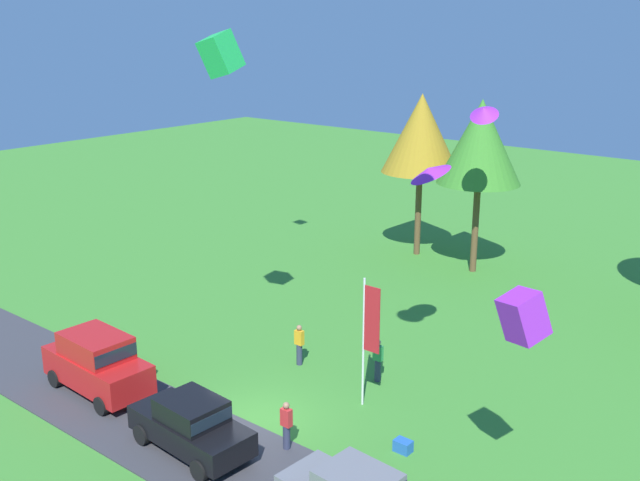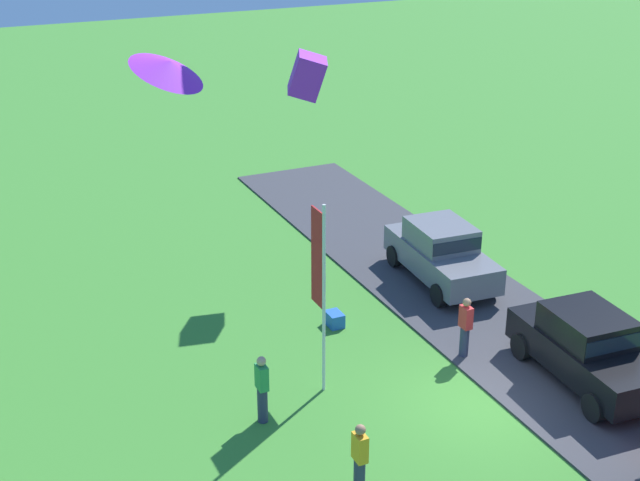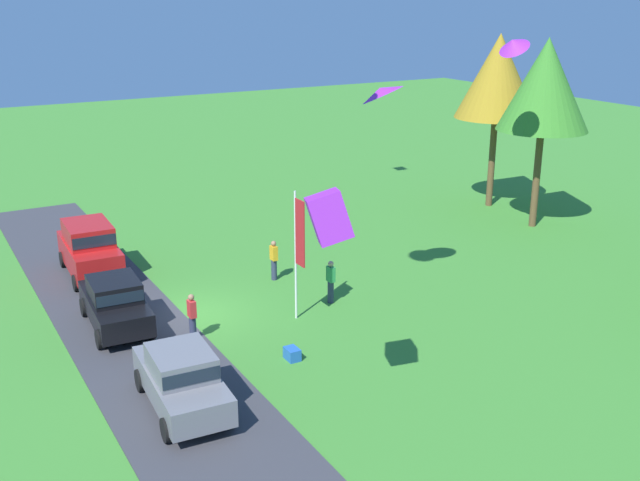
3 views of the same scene
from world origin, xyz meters
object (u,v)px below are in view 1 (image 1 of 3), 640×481
(tree_far_right, at_px, (421,134))
(kite_box_near_flag, at_px, (221,54))
(person_beside_suv, at_px, (286,426))
(car_suv_near_entrance, at_px, (97,361))
(flag_banner, at_px, (369,328))
(kite_delta_low_drifter, at_px, (429,171))
(person_watching_sky, at_px, (378,360))
(kite_box_topmost, at_px, (524,316))
(tree_left_of_center, at_px, (480,142))
(person_on_lawn, at_px, (299,344))
(cooler_box, at_px, (403,446))
(car_sedan_by_flagpole, at_px, (191,423))
(kite_delta_high_left, at_px, (484,112))

(tree_far_right, distance_m, kite_box_near_flag, 18.14)
(tree_far_right, bearing_deg, person_beside_suv, -68.63)
(car_suv_near_entrance, distance_m, flag_banner, 10.16)
(tree_far_right, bearing_deg, kite_box_near_flag, -83.11)
(flag_banner, distance_m, kite_delta_low_drifter, 6.01)
(person_watching_sky, bearing_deg, kite_box_topmost, -31.00)
(car_suv_near_entrance, xyz_separation_m, kite_delta_low_drifter, (8.59, 8.72, 6.84))
(person_beside_suv, relative_size, tree_left_of_center, 0.18)
(tree_far_right, xyz_separation_m, kite_box_near_flag, (2.09, -17.30, 5.03))
(person_watching_sky, bearing_deg, flag_banner, -64.96)
(car_suv_near_entrance, height_order, flag_banner, flag_banner)
(person_on_lawn, relative_size, tree_far_right, 0.18)
(person_watching_sky, relative_size, cooler_box, 3.05)
(person_on_lawn, bearing_deg, person_watching_sky, 13.96)
(tree_far_right, height_order, kite_box_near_flag, kite_box_near_flag)
(flag_banner, xyz_separation_m, kite_box_near_flag, (-6.37, -0.58, 9.12))
(car_sedan_by_flagpole, height_order, kite_box_topmost, kite_box_topmost)
(car_sedan_by_flagpole, distance_m, person_on_lawn, 7.19)
(tree_far_right, bearing_deg, tree_left_of_center, -10.12)
(person_beside_suv, xyz_separation_m, flag_banner, (0.36, 3.97, 2.19))
(person_watching_sky, distance_m, tree_far_right, 17.85)
(kite_delta_high_left, bearing_deg, kite_box_topmost, -58.46)
(cooler_box, bearing_deg, kite_delta_low_drifter, 115.88)
(kite_box_near_flag, bearing_deg, person_watching_sky, 23.76)
(person_on_lawn, xyz_separation_m, kite_delta_high_left, (2.26, 10.27, 8.51))
(person_watching_sky, height_order, kite_box_near_flag, kite_box_near_flag)
(person_beside_suv, distance_m, kite_delta_low_drifter, 10.24)
(person_on_lawn, relative_size, kite_box_near_flag, 1.24)
(cooler_box, xyz_separation_m, kite_box_topmost, (4.13, -1.06, 5.90))
(car_sedan_by_flagpole, height_order, tree_far_right, tree_far_right)
(tree_far_right, xyz_separation_m, tree_left_of_center, (4.11, -0.73, 0.01))
(car_sedan_by_flagpole, height_order, kite_box_near_flag, kite_box_near_flag)
(kite_box_topmost, bearing_deg, kite_delta_low_drifter, 137.57)
(kite_delta_low_drifter, bearing_deg, tree_far_right, 122.79)
(cooler_box, distance_m, kite_delta_low_drifter, 9.62)
(kite_box_topmost, bearing_deg, flag_banner, 158.02)
(flag_banner, bearing_deg, kite_delta_low_drifter, 85.94)
(tree_far_right, bearing_deg, car_suv_near_entrance, -89.74)
(car_suv_near_entrance, xyz_separation_m, person_watching_sky, (7.50, 7.34, -0.42))
(person_watching_sky, xyz_separation_m, tree_far_right, (-7.60, 14.88, 6.28))
(tree_far_right, bearing_deg, kite_delta_low_drifter, -57.21)
(flag_banner, bearing_deg, person_beside_suv, -95.26)
(tree_far_right, height_order, kite_box_topmost, tree_far_right)
(kite_delta_high_left, distance_m, kite_box_near_flag, 13.01)
(person_watching_sky, distance_m, tree_left_of_center, 15.87)
(car_sedan_by_flagpole, relative_size, kite_box_near_flag, 3.25)
(person_beside_suv, height_order, tree_far_right, tree_far_right)
(kite_box_near_flag, xyz_separation_m, kite_box_topmost, (13.11, -2.14, -6.09))
(person_watching_sky, relative_size, tree_left_of_center, 0.18)
(car_suv_near_entrance, relative_size, kite_delta_low_drifter, 2.98)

